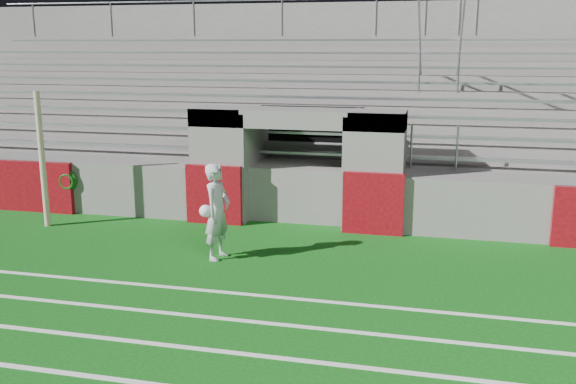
# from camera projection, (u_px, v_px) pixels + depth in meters

# --- Properties ---
(ground) EXTENTS (90.00, 90.00, 0.00)m
(ground) POSITION_uv_depth(u_px,v_px,m) (254.00, 273.00, 11.48)
(ground) COLOR #0C4D0F
(ground) RESTS_ON ground
(field_post) EXTENTS (0.13, 0.13, 3.02)m
(field_post) POSITION_uv_depth(u_px,v_px,m) (42.00, 160.00, 14.15)
(field_post) COLOR #C5B392
(field_post) RESTS_ON ground
(stadium_structure) EXTENTS (26.00, 8.48, 5.42)m
(stadium_structure) POSITION_uv_depth(u_px,v_px,m) (330.00, 133.00, 18.70)
(stadium_structure) COLOR slate
(stadium_structure) RESTS_ON ground
(goalkeeper_with_ball) EXTENTS (0.59, 0.73, 1.84)m
(goalkeeper_with_ball) POSITION_uv_depth(u_px,v_px,m) (217.00, 212.00, 12.09)
(goalkeeper_with_ball) COLOR #B1B7BB
(goalkeeper_with_ball) RESTS_ON ground
(hose_coil) EXTENTS (0.52, 0.14, 0.52)m
(hose_coil) POSITION_uv_depth(u_px,v_px,m) (67.00, 181.00, 15.33)
(hose_coil) COLOR #0E430D
(hose_coil) RESTS_ON ground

